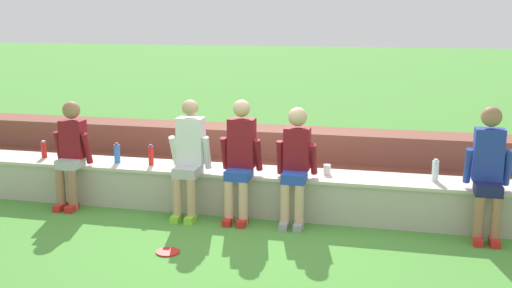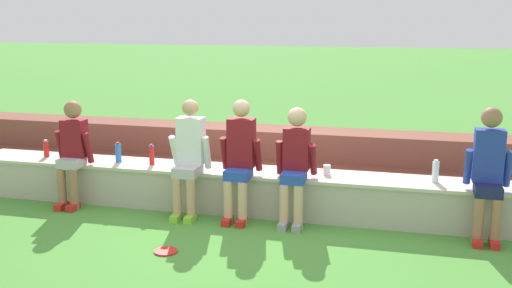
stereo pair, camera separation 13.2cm
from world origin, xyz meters
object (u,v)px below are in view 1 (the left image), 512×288
at_px(water_bottle_mid_right, 44,150).
at_px(frisbee, 168,252).
at_px(person_far_left, 71,151).
at_px(water_bottle_mid_left, 151,155).
at_px(water_bottle_center_gap, 117,153).
at_px(person_left_of_center, 189,156).
at_px(person_far_right, 488,169).
at_px(water_bottle_near_right, 435,171).
at_px(plastic_cup_middle, 327,169).
at_px(person_center, 240,157).
at_px(person_right_of_center, 296,162).

distance_m(water_bottle_mid_right, frisbee, 2.94).
distance_m(person_far_left, water_bottle_mid_left, 1.02).
height_order(water_bottle_center_gap, frisbee, water_bottle_center_gap).
xyz_separation_m(person_left_of_center, person_far_right, (3.47, 0.06, 0.03)).
distance_m(person_far_left, person_far_right, 5.08).
relative_size(person_left_of_center, water_bottle_near_right, 5.40).
bearing_deg(plastic_cup_middle, person_center, -160.75).
bearing_deg(person_far_right, water_bottle_mid_right, 176.93).
distance_m(person_far_left, frisbee, 2.27).
height_order(person_far_right, plastic_cup_middle, person_far_right).
bearing_deg(water_bottle_near_right, person_center, -171.55).
bearing_deg(person_right_of_center, water_bottle_mid_left, 172.42).
bearing_deg(frisbee, person_right_of_center, 47.55).
distance_m(person_right_of_center, person_far_right, 2.15).
relative_size(plastic_cup_middle, frisbee, 0.50).
bearing_deg(water_bottle_mid_right, water_bottle_near_right, -0.01).
height_order(person_left_of_center, plastic_cup_middle, person_left_of_center).
bearing_deg(person_far_left, water_bottle_near_right, 4.49).
distance_m(person_far_left, person_right_of_center, 2.92).
relative_size(person_far_left, water_bottle_near_right, 5.13).
distance_m(person_left_of_center, water_bottle_mid_left, 0.71).
relative_size(person_far_left, frisbee, 5.52).
xyz_separation_m(person_left_of_center, water_bottle_near_right, (2.93, 0.36, -0.11)).
xyz_separation_m(person_center, person_right_of_center, (0.67, 0.03, -0.03)).
bearing_deg(water_bottle_mid_left, frisbee, -61.90).
relative_size(person_far_right, water_bottle_mid_right, 6.16).
xyz_separation_m(person_right_of_center, water_bottle_near_right, (1.61, 0.31, -0.09)).
bearing_deg(water_bottle_near_right, plastic_cup_middle, 179.40).
xyz_separation_m(water_bottle_mid_right, plastic_cup_middle, (3.89, 0.01, -0.05)).
height_order(person_far_left, person_center, person_center).
bearing_deg(water_bottle_mid_right, person_far_left, -29.79).
relative_size(water_bottle_mid_right, water_bottle_mid_left, 0.87).
height_order(water_bottle_center_gap, water_bottle_mid_left, water_bottle_mid_left).
bearing_deg(person_center, person_far_right, 0.73).
distance_m(water_bottle_near_right, water_bottle_center_gap, 4.06).
height_order(person_center, water_bottle_mid_left, person_center).
height_order(person_center, person_right_of_center, person_center).
height_order(person_left_of_center, frisbee, person_left_of_center).
height_order(person_left_of_center, water_bottle_center_gap, person_left_of_center).
bearing_deg(frisbee, water_bottle_mid_right, 146.92).
xyz_separation_m(person_far_left, person_right_of_center, (2.92, 0.04, 0.01)).
relative_size(person_center, plastic_cup_middle, 11.85).
distance_m(person_left_of_center, water_bottle_center_gap, 1.18).
xyz_separation_m(person_far_right, water_bottle_mid_left, (-4.11, 0.25, -0.13)).
relative_size(water_bottle_center_gap, water_bottle_mid_right, 1.12).
bearing_deg(person_far_left, person_center, 0.41).
bearing_deg(person_far_right, plastic_cup_middle, 170.08).
xyz_separation_m(person_left_of_center, water_bottle_mid_left, (-0.64, 0.31, -0.10)).
xyz_separation_m(person_far_left, water_bottle_mid_left, (0.97, 0.30, -0.08)).
distance_m(plastic_cup_middle, frisbee, 2.24).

